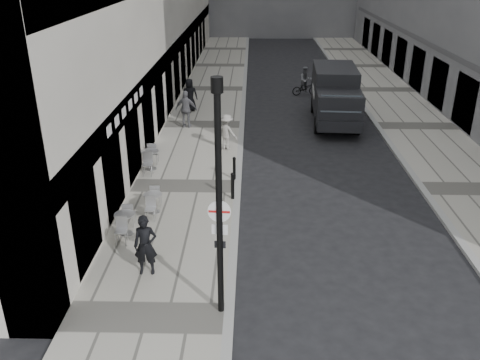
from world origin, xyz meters
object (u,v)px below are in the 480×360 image
object	(u,v)px
walking_man	(145,245)
sign_post	(220,240)
cyclist	(305,84)
lamppost	(219,192)
panel_van	(335,93)

from	to	relation	value
walking_man	sign_post	size ratio (longest dim) A/B	0.56
cyclist	sign_post	bearing A→B (deg)	-112.93
sign_post	lamppost	distance (m)	1.23
lamppost	cyclist	bearing A→B (deg)	79.33
walking_man	panel_van	xyz separation A→B (m)	(7.18, 14.39, 0.57)
lamppost	panel_van	bearing A→B (deg)	72.43
panel_van	cyclist	world-z (taller)	panel_van
walking_man	sign_post	bearing A→B (deg)	-39.82
sign_post	panel_van	size ratio (longest dim) A/B	0.52
sign_post	panel_van	bearing A→B (deg)	77.00
walking_man	lamppost	distance (m)	3.55
walking_man	lamppost	size ratio (longest dim) A/B	0.30
sign_post	lamppost	size ratio (longest dim) A/B	0.54
walking_man	sign_post	world-z (taller)	sign_post
walking_man	panel_van	size ratio (longest dim) A/B	0.29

